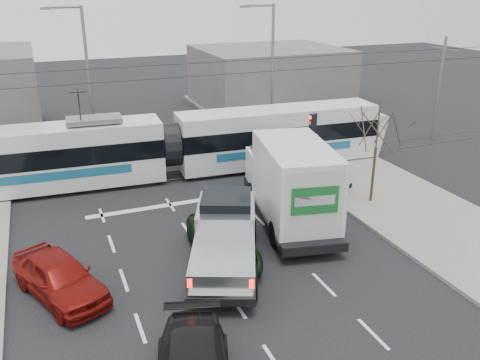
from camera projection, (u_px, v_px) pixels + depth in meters
name	position (u px, v px, depth m)	size (l,w,h in m)	color
ground	(249.00, 255.00, 20.44)	(120.00, 120.00, 0.00)	black
sidewalk_right	(428.00, 217.00, 23.52)	(6.00, 60.00, 0.15)	gray
rails	(181.00, 174.00, 29.08)	(60.00, 1.60, 0.03)	#33302D
building_right	(269.00, 77.00, 44.44)	(12.00, 10.00, 5.00)	slate
bare_tree	(378.00, 129.00, 23.85)	(2.40, 2.40, 5.00)	#47382B
traffic_signal	(313.00, 132.00, 27.30)	(0.44, 0.44, 3.60)	black
street_lamp_near	(270.00, 66.00, 33.22)	(2.38, 0.25, 9.00)	slate
street_lamp_far	(85.00, 72.00, 30.97)	(2.38, 0.25, 9.00)	slate
catenary	(178.00, 107.00, 27.68)	(60.00, 0.20, 7.00)	black
tram	(169.00, 146.00, 28.03)	(25.02, 3.86, 5.09)	silver
silver_pickup	(225.00, 233.00, 19.58)	(4.66, 7.01, 2.42)	black
box_truck	(291.00, 183.00, 22.52)	(4.16, 8.15, 3.89)	black
navy_pickup	(298.00, 166.00, 27.14)	(3.59, 5.44, 2.16)	black
green_car	(222.00, 242.00, 19.95)	(2.34, 5.06, 1.41)	black
red_car	(59.00, 277.00, 17.50)	(1.81, 4.50, 1.53)	maroon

